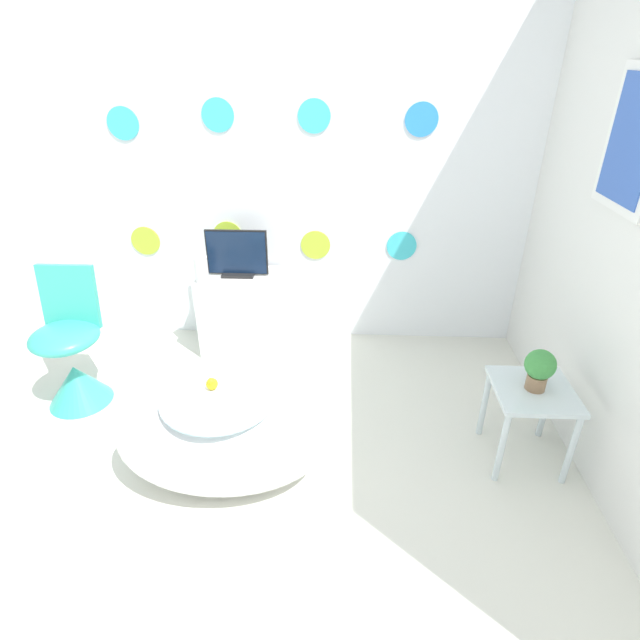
{
  "coord_description": "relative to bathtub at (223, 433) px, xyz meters",
  "views": [
    {
      "loc": [
        0.47,
        -1.07,
        1.88
      ],
      "look_at": [
        0.36,
        1.05,
        0.73
      ],
      "focal_mm": 28.0,
      "sensor_mm": 36.0,
      "label": 1
    }
  ],
  "objects": [
    {
      "name": "wall_back_dotted",
      "position": [
        0.1,
        1.44,
        1.06
      ],
      "size": [
        4.38,
        0.05,
        2.6
      ],
      "color": "white",
      "rests_on": "ground_plane"
    },
    {
      "name": "chair",
      "position": [
        -1.01,
        0.53,
        0.03
      ],
      "size": [
        0.38,
        0.38,
        0.82
      ],
      "color": "#38B2A3",
      "rests_on": "ground_plane"
    },
    {
      "name": "rubber_duck",
      "position": [
        -0.04,
        0.03,
        0.27
      ],
      "size": [
        0.06,
        0.06,
        0.07
      ],
      "color": "yellow",
      "rests_on": "bathtub"
    },
    {
      "name": "ground_plane",
      "position": [
        0.1,
        -0.78,
        -0.24
      ],
      "size": [
        12.0,
        12.0,
        0.0
      ],
      "primitive_type": "plane",
      "color": "silver"
    },
    {
      "name": "vase",
      "position": [
        -0.35,
        1.09,
        0.4
      ],
      "size": [
        0.09,
        0.09,
        0.2
      ],
      "color": "white",
      "rests_on": "tv_cabinet"
    },
    {
      "name": "tv_cabinet",
      "position": [
        -0.13,
        1.2,
        0.03
      ],
      "size": [
        0.54,
        0.36,
        0.56
      ],
      "color": "silver",
      "rests_on": "ground_plane"
    },
    {
      "name": "bathtub",
      "position": [
        0.0,
        0.0,
        0.0
      ],
      "size": [
        1.04,
        0.67,
        0.48
      ],
      "color": "white",
      "rests_on": "ground_plane"
    },
    {
      "name": "potted_plant_left",
      "position": [
        1.51,
        0.18,
        0.31
      ],
      "size": [
        0.14,
        0.14,
        0.21
      ],
      "color": "#8C6B4C",
      "rests_on": "side_table"
    },
    {
      "name": "side_table",
      "position": [
        1.51,
        0.18,
        0.11
      ],
      "size": [
        0.38,
        0.39,
        0.44
      ],
      "color": "silver",
      "rests_on": "ground_plane"
    },
    {
      "name": "tv",
      "position": [
        -0.13,
        1.21,
        0.45
      ],
      "size": [
        0.4,
        0.12,
        0.31
      ],
      "color": "black",
      "rests_on": "tv_cabinet"
    },
    {
      "name": "wall_right",
      "position": [
        1.81,
        0.32,
        1.06
      ],
      "size": [
        0.06,
        3.19,
        2.6
      ],
      "color": "silver",
      "rests_on": "ground_plane"
    }
  ]
}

